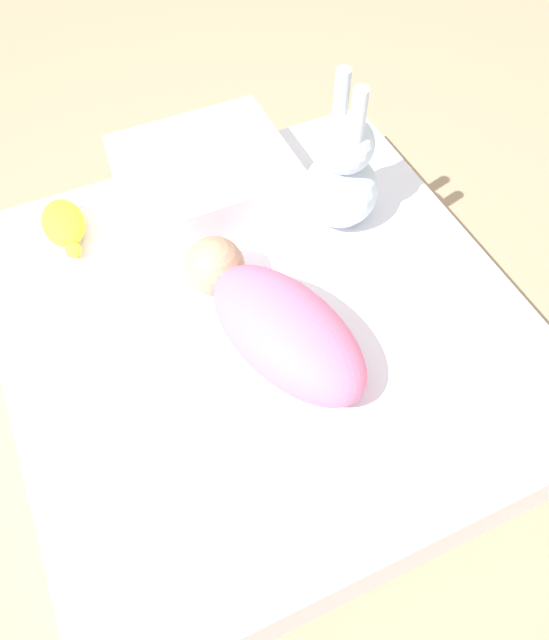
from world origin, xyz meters
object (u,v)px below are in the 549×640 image
object	(u,v)px
pillow	(206,176)
swaddled_baby	(275,321)
turtle_plush	(64,224)
bunny_plush	(342,176)

from	to	relation	value
pillow	swaddled_baby	bearing A→B (deg)	-3.95
swaddled_baby	pillow	bearing A→B (deg)	-20.19
turtle_plush	bunny_plush	bearing A→B (deg)	70.06
bunny_plush	turtle_plush	bearing A→B (deg)	-109.94
pillow	bunny_plush	distance (m)	0.34
bunny_plush	turtle_plush	xyz separation A→B (m)	(-0.22, -0.61, -0.10)
pillow	bunny_plush	size ratio (longest dim) A/B	1.05
swaddled_baby	bunny_plush	bearing A→B (deg)	-63.52
swaddled_baby	bunny_plush	distance (m)	0.40
swaddled_baby	turtle_plush	xyz separation A→B (m)	(-0.49, -0.32, -0.04)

